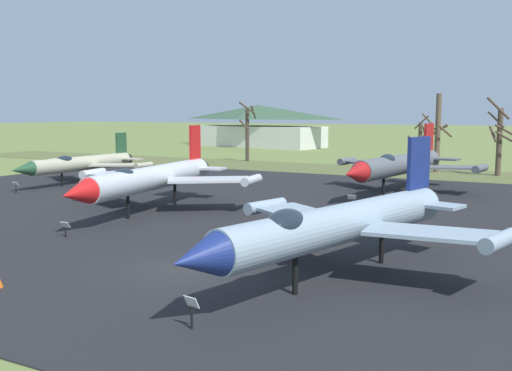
% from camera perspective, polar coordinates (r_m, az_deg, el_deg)
% --- Properties ---
extents(ground_plane, '(600.00, 600.00, 0.00)m').
position_cam_1_polar(ground_plane, '(26.11, -7.76, -8.22)').
color(ground_plane, olive).
extents(asphalt_apron, '(77.66, 49.77, 0.05)m').
position_cam_1_polar(asphalt_apron, '(38.87, 5.26, -3.03)').
color(asphalt_apron, black).
rests_on(asphalt_apron, ground).
extents(grass_verge_strip, '(137.66, 12.00, 0.06)m').
position_cam_1_polar(grass_verge_strip, '(68.14, 15.44, 1.16)').
color(grass_verge_strip, brown).
rests_on(grass_verge_strip, ground).
extents(jet_fighter_front_left, '(13.92, 17.49, 5.88)m').
position_cam_1_polar(jet_fighter_front_left, '(40.66, -10.34, 0.73)').
color(jet_fighter_front_left, silver).
rests_on(jet_fighter_front_left, ground).
extents(info_placard_front_left, '(0.53, 0.33, 0.92)m').
position_cam_1_polar(info_placard_front_left, '(33.85, -18.17, -3.95)').
color(info_placard_front_left, black).
rests_on(info_placard_front_left, ground).
extents(jet_fighter_rear_center, '(12.45, 16.64, 5.72)m').
position_cam_1_polar(jet_fighter_rear_center, '(24.07, 8.05, -3.68)').
color(jet_fighter_rear_center, '#8EA3B2').
rests_on(jet_fighter_rear_center, ground).
extents(info_placard_rear_center, '(0.57, 0.31, 1.13)m').
position_cam_1_polar(info_placard_rear_center, '(18.99, -6.33, -11.95)').
color(info_placard_rear_center, black).
rests_on(info_placard_rear_center, ground).
extents(jet_fighter_rear_left, '(13.07, 18.13, 5.86)m').
position_cam_1_polar(jet_fighter_rear_left, '(50.65, 13.74, 2.01)').
color(jet_fighter_rear_left, '#565B60').
rests_on(jet_fighter_rear_left, ground).
extents(info_placard_rear_left, '(0.66, 0.41, 0.93)m').
position_cam_1_polar(info_placard_rear_left, '(42.97, 9.37, -1.33)').
color(info_placard_rear_left, black).
rests_on(info_placard_rear_left, ground).
extents(jet_fighter_rear_right, '(12.03, 14.82, 4.77)m').
position_cam_1_polar(jet_fighter_rear_right, '(58.35, -16.85, 2.10)').
color(jet_fighter_rear_right, '#B7B293').
rests_on(jet_fighter_rear_right, ground).
extents(info_placard_rear_right, '(0.53, 0.33, 1.01)m').
position_cam_1_polar(info_placard_rear_right, '(53.59, -22.47, -0.07)').
color(info_placard_rear_right, black).
rests_on(info_placard_rear_right, ground).
extents(bare_tree_far_left, '(2.65, 2.73, 8.34)m').
position_cam_1_polar(bare_tree_far_left, '(81.47, -0.85, 5.29)').
color(bare_tree_far_left, '#42382D').
rests_on(bare_tree_far_left, ground).
extents(bare_tree_left_of_center, '(2.86, 2.93, 6.57)m').
position_cam_1_polar(bare_tree_left_of_center, '(68.08, 15.78, 3.86)').
color(bare_tree_left_of_center, brown).
rests_on(bare_tree_left_of_center, ground).
extents(bare_tree_center, '(3.46, 2.97, 9.00)m').
position_cam_1_polar(bare_tree_center, '(69.81, 17.38, 4.99)').
color(bare_tree_center, brown).
rests_on(bare_tree_center, ground).
extents(bare_tree_right_of_center, '(3.66, 2.66, 8.54)m').
position_cam_1_polar(bare_tree_right_of_center, '(67.74, 22.76, 4.31)').
color(bare_tree_right_of_center, brown).
rests_on(bare_tree_right_of_center, ground).
extents(visitor_building, '(29.08, 14.73, 8.27)m').
position_cam_1_polar(visitor_building, '(117.02, 0.23, 5.85)').
color(visitor_building, silver).
rests_on(visitor_building, ground).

